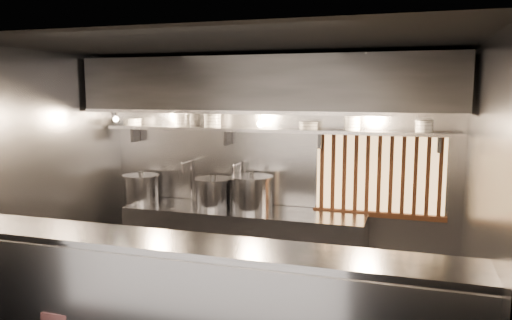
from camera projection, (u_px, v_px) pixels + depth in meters
The scene contains 22 objects.
ceiling at pixel (233, 44), 4.74m from camera, with size 4.50×4.50×0.00m, color black.
wall_back at pixel (275, 167), 6.35m from camera, with size 4.50×4.50×0.00m, color gray.
wall_left at pixel (47, 177), 5.61m from camera, with size 3.00×3.00×0.00m, color gray.
wall_right at pixel (482, 204), 4.26m from camera, with size 3.00×3.00×0.00m, color gray.
serving_counter at pixel (195, 308), 4.14m from camera, with size 4.50×0.56×1.13m.
cooking_bench at pixel (243, 245), 6.22m from camera, with size 3.00×0.70×0.90m, color #939398.
bowl_shelf at pixel (271, 130), 6.11m from camera, with size 4.40×0.34×0.04m, color #939398.
exhaust_hood at pixel (266, 85), 5.83m from camera, with size 4.40×0.81×0.65m.
wood_screen at pixel (379, 174), 5.92m from camera, with size 1.56×0.09×1.04m.
faucet_left at pixel (188, 171), 6.58m from camera, with size 0.04×0.30×0.50m.
faucet_right at pixel (238, 174), 6.37m from camera, with size 0.04×0.30×0.50m.
heat_lamp at pixel (115, 114), 6.22m from camera, with size 0.25×0.35×0.20m.
pendant_bulb at pixel (260, 124), 6.02m from camera, with size 0.09×0.09×0.19m.
stock_pot_left at pixel (141, 188), 6.62m from camera, with size 0.50×0.50×0.40m.
stock_pot_mid at pixel (252, 193), 6.14m from camera, with size 0.64×0.64×0.46m.
stock_pot_right at pixel (213, 192), 6.29m from camera, with size 0.60×0.60×0.41m.
bowl_stack_0 at pixel (132, 122), 6.69m from camera, with size 0.25×0.25×0.09m.
bowl_stack_1 at pixel (182, 120), 6.46m from camera, with size 0.22×0.22×0.17m.
bowl_stack_2 at pixel (212, 120), 6.33m from camera, with size 0.23×0.23×0.17m.
bowl_stack_3 at pixel (309, 126), 5.97m from camera, with size 0.23×0.23×0.09m.
bowl_stack_4 at pixel (352, 123), 5.80m from camera, with size 0.20×0.20×0.17m.
bowl_stack_5 at pixel (424, 126), 5.57m from camera, with size 0.20×0.20×0.13m.
Camera 1 is at (1.68, -4.56, 2.36)m, focal length 35.00 mm.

